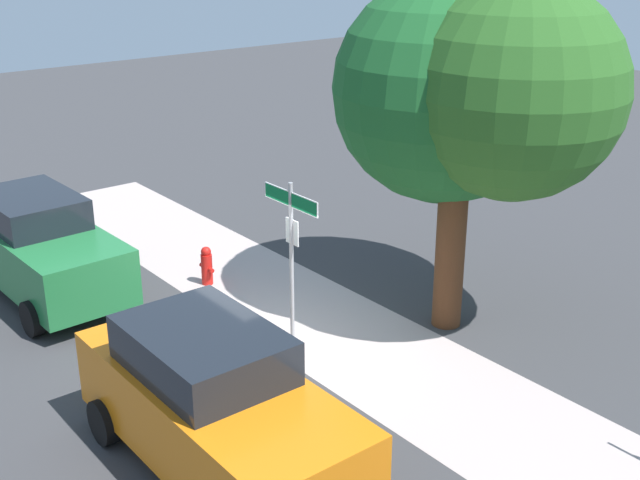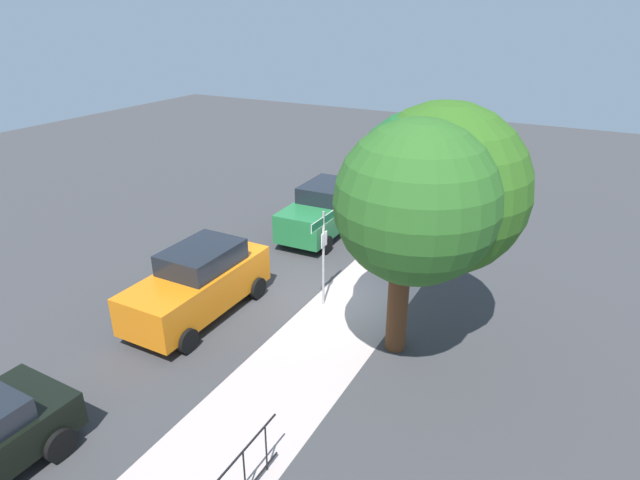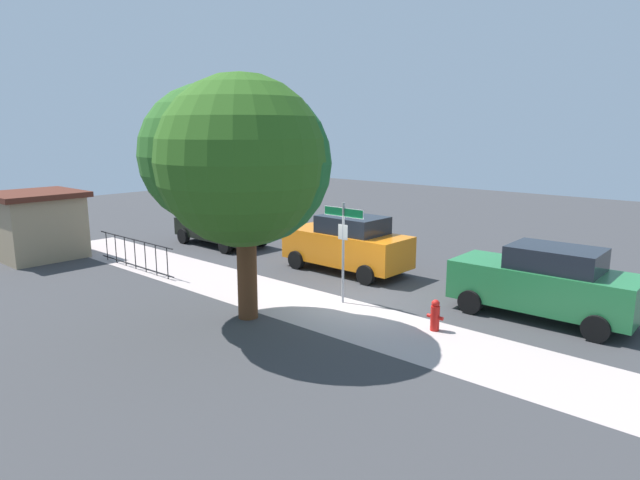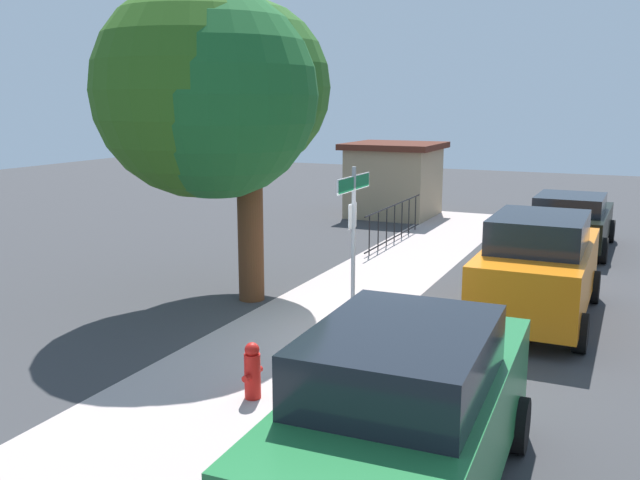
{
  "view_description": "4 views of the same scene",
  "coord_description": "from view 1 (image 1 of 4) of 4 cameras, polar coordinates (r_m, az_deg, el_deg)",
  "views": [
    {
      "loc": [
        9.95,
        -6.83,
        6.61
      ],
      "look_at": [
        -0.21,
        1.28,
        1.58
      ],
      "focal_mm": 45.95,
      "sensor_mm": 36.0,
      "label": 1
    },
    {
      "loc": [
        11.93,
        6.59,
        7.87
      ],
      "look_at": [
        0.3,
        0.37,
        2.07
      ],
      "focal_mm": 29.67,
      "sensor_mm": 36.0,
      "label": 2
    },
    {
      "loc": [
        -9.26,
        11.9,
        4.81
      ],
      "look_at": [
        0.21,
        1.3,
        1.93
      ],
      "focal_mm": 30.77,
      "sensor_mm": 36.0,
      "label": 3
    },
    {
      "loc": [
        -10.48,
        -3.87,
        3.91
      ],
      "look_at": [
        -0.02,
        0.94,
        1.61
      ],
      "focal_mm": 39.07,
      "sensor_mm": 36.0,
      "label": 4
    }
  ],
  "objects": [
    {
      "name": "car_green",
      "position": [
        16.27,
        -18.96,
        -0.36
      ],
      "size": [
        4.58,
        2.06,
        1.91
      ],
      "rotation": [
        0.0,
        0.0,
        0.03
      ],
      "color": "#22703A",
      "rests_on": "ground_plane"
    },
    {
      "name": "fire_hydrant",
      "position": [
        16.11,
        -7.9,
        -1.78
      ],
      "size": [
        0.42,
        0.22,
        0.78
      ],
      "color": "red",
      "rests_on": "ground_plane"
    },
    {
      "name": "ground_plane",
      "position": [
        13.76,
        -3.63,
        -7.59
      ],
      "size": [
        60.0,
        60.0,
        0.0
      ],
      "primitive_type": "plane",
      "color": "#38383A"
    },
    {
      "name": "sidewalk_strip",
      "position": [
        13.15,
        6.19,
        -9.14
      ],
      "size": [
        24.0,
        2.6,
        0.0
      ],
      "primitive_type": "cube",
      "color": "#B3A19D",
      "rests_on": "ground_plane"
    },
    {
      "name": "street_sign",
      "position": [
        13.02,
        -2.02,
        0.44
      ],
      "size": [
        1.37,
        0.07,
        2.85
      ],
      "color": "#9EA0A5",
      "rests_on": "ground_plane"
    },
    {
      "name": "car_orange",
      "position": [
        10.55,
        -7.32,
        -11.29
      ],
      "size": [
        4.49,
        1.97,
        1.95
      ],
      "rotation": [
        0.0,
        0.0,
        -0.0
      ],
      "color": "orange",
      "rests_on": "ground_plane"
    },
    {
      "name": "shade_tree",
      "position": [
        13.95,
        10.21,
        10.39
      ],
      "size": [
        5.09,
        4.2,
        6.08
      ],
      "color": "#54311B",
      "rests_on": "ground_plane"
    }
  ]
}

